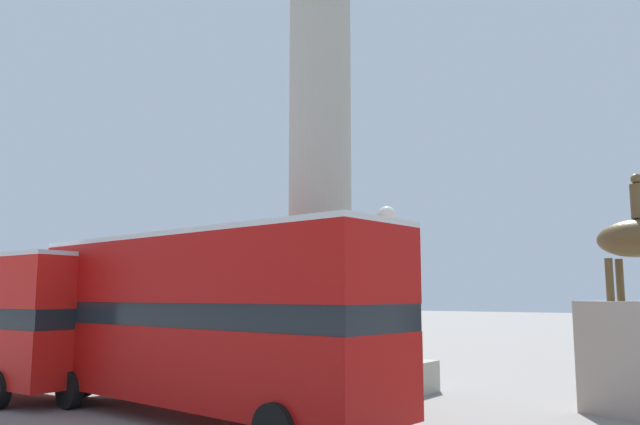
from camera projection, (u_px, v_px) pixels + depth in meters
The scene contains 4 objects.
ground_plane at pixel (320, 394), 18.88m from camera, with size 200.00×200.00×0.00m, color gray.
monument_column at pixel (320, 165), 19.82m from camera, with size 5.38×5.38×19.80m.
bus_b at pixel (201, 316), 15.18m from camera, with size 11.14×3.44×4.46m.
street_lamp at pixel (388, 289), 15.10m from camera, with size 0.47×0.47×5.15m.
Camera 1 is at (11.58, -15.62, 2.95)m, focal length 35.00 mm.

